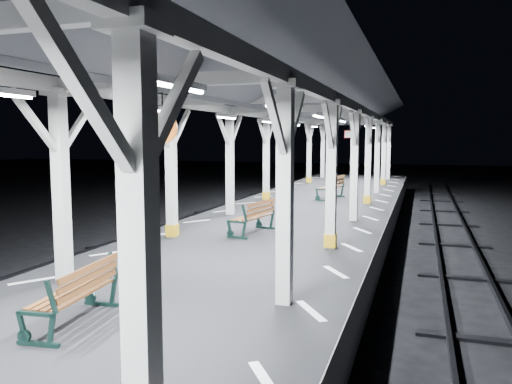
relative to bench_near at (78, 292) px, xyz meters
The scene contains 10 objects.
ground 3.98m from the bench_near, 84.07° to the left, with size 120.00×120.00×0.00m, color black.
platform 3.83m from the bench_near, 84.07° to the left, with size 6.00×50.00×1.00m, color black.
hazard_stripes_left 4.25m from the bench_near, 119.27° to the left, with size 1.00×48.00×0.01m, color silver.
hazard_stripes_right 4.67m from the bench_near, 52.47° to the left, with size 1.00×48.00×0.01m, color silver.
track_left 6.07m from the bench_near, 141.39° to the left, with size 2.20×60.00×0.16m.
track_right 6.67m from the bench_near, 34.42° to the left, with size 2.20×60.00×0.16m.
canopy 4.83m from the bench_near, 84.05° to the left, with size 5.40×49.00×4.65m.
bench_near is the anchor object (origin of this frame).
bench_mid 6.78m from the bench_near, 88.17° to the left, with size 0.85×1.69×0.87m.
bench_far 14.90m from the bench_near, 86.66° to the left, with size 0.96×1.85×0.95m.
Camera 1 is at (3.90, -9.06, 3.49)m, focal length 35.00 mm.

